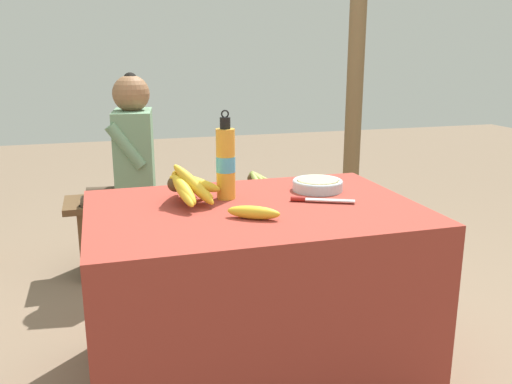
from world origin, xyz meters
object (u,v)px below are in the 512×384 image
serving_bowl (318,184)px  banana_bunch_green (257,179)px  seated_vendor (127,160)px  loose_banana_front (254,212)px  banana_bunch_ripe (187,184)px  support_post_far (356,71)px  wooden_bench (189,206)px  water_bottle (226,162)px  knife (313,199)px

serving_bowl → banana_bunch_green: serving_bowl is taller
seated_vendor → loose_banana_front: bearing=112.1°
banana_bunch_ripe → seated_vendor: 1.09m
loose_banana_front → seated_vendor: 1.37m
banana_bunch_green → seated_vendor: bearing=-177.9°
banana_bunch_ripe → support_post_far: 2.03m
serving_bowl → wooden_bench: serving_bowl is taller
water_bottle → loose_banana_front: (0.03, -0.28, -0.12)m
wooden_bench → banana_bunch_green: (0.41, 0.00, 0.14)m
serving_bowl → seated_vendor: 1.24m
loose_banana_front → wooden_bench: 1.40m
banana_bunch_ripe → wooden_bench: 1.18m
knife → wooden_bench: size_ratio=0.16×
water_bottle → support_post_far: bearing=49.1°
knife → wooden_bench: 1.29m
water_bottle → wooden_bench: water_bottle is taller
support_post_far → serving_bowl: bearing=-121.1°
banana_bunch_green → wooden_bench: bearing=-179.8°
water_bottle → knife: water_bottle is taller
banana_bunch_ripe → support_post_far: (1.38, 1.44, 0.34)m
serving_bowl → seated_vendor: bearing=124.3°
seated_vendor → banana_bunch_green: size_ratio=3.77×
loose_banana_front → seated_vendor: bearing=104.6°
banana_bunch_ripe → wooden_bench: size_ratio=0.23×
wooden_bench → water_bottle: bearing=-91.4°
banana_bunch_green → loose_banana_front: bearing=-106.9°
seated_vendor → support_post_far: bearing=-158.9°
serving_bowl → water_bottle: (-0.38, -0.02, 0.11)m
loose_banana_front → support_post_far: size_ratio=0.08×
serving_bowl → seated_vendor: seated_vendor is taller
serving_bowl → banana_bunch_ripe: bearing=-175.3°
loose_banana_front → seated_vendor: size_ratio=0.16×
wooden_bench → banana_bunch_green: bearing=0.2°
seated_vendor → knife: bearing=125.0°
wooden_bench → support_post_far: support_post_far is taller
loose_banana_front → seated_vendor: seated_vendor is taller
water_bottle → seated_vendor: seated_vendor is taller
wooden_bench → seated_vendor: seated_vendor is taller
wooden_bench → banana_bunch_green: 0.43m
seated_vendor → serving_bowl: bearing=131.9°
wooden_bench → support_post_far: (1.20, 0.35, 0.75)m
serving_bowl → support_post_far: (0.84, 1.40, 0.39)m
banana_bunch_green → banana_bunch_ripe: bearing=-118.4°
banana_bunch_ripe → loose_banana_front: (0.18, -0.25, -0.05)m
wooden_bench → banana_bunch_green: banana_bunch_green is taller
support_post_far → banana_bunch_green: bearing=-156.4°
knife → support_post_far: size_ratio=0.10×
serving_bowl → wooden_bench: 1.17m
seated_vendor → wooden_bench: bearing=-168.1°
water_bottle → support_post_far: size_ratio=0.15×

